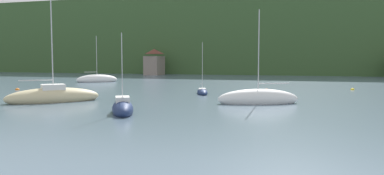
% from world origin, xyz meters
% --- Properties ---
extents(wooded_hillside, '(352.00, 74.47, 43.59)m').
position_xyz_m(wooded_hillside, '(-16.50, 157.00, 8.87)').
color(wooded_hillside, '#38562D').
rests_on(wooded_hillside, ground_plane).
extents(shore_building_west, '(3.84, 6.00, 6.56)m').
position_xyz_m(shore_building_west, '(-28.04, 109.46, 3.18)').
color(shore_building_west, gray).
rests_on(shore_building_west, ground_plane).
extents(sailboat_mid_5, '(7.82, 7.77, 10.98)m').
position_xyz_m(sailboat_mid_5, '(-14.81, 51.31, 0.48)').
color(sailboat_mid_5, '#CCBC8E').
rests_on(sailboat_mid_5, ground_plane).
extents(sailboat_mid_7, '(3.77, 5.20, 6.33)m').
position_xyz_m(sailboat_mid_7, '(-5.22, 46.50, 0.36)').
color(sailboat_mid_7, navy).
rests_on(sailboat_mid_7, ground_plane).
extents(sailboat_far_8, '(6.87, 6.20, 8.52)m').
position_xyz_m(sailboat_far_8, '(-26.53, 79.03, 0.42)').
color(sailboat_far_8, white).
rests_on(sailboat_far_8, ground_plane).
extents(sailboat_far_9, '(2.51, 4.25, 6.18)m').
position_xyz_m(sailboat_far_9, '(-3.32, 62.80, 0.22)').
color(sailboat_far_9, navy).
rests_on(sailboat_far_9, ground_plane).
extents(sailboat_mid_10, '(7.54, 4.38, 8.91)m').
position_xyz_m(sailboat_mid_10, '(3.84, 55.24, 0.42)').
color(sailboat_mid_10, white).
rests_on(sailboat_mid_10, ground_plane).
extents(mooring_buoy_near, '(0.55, 0.55, 0.55)m').
position_xyz_m(mooring_buoy_near, '(3.42, 69.28, 0.00)').
color(mooring_buoy_near, orange).
rests_on(mooring_buoy_near, ground_plane).
extents(mooring_buoy_mid, '(0.50, 0.50, 0.50)m').
position_xyz_m(mooring_buoy_mid, '(14.08, 73.67, 0.00)').
color(mooring_buoy_mid, yellow).
rests_on(mooring_buoy_mid, ground_plane).
extents(mooring_buoy_far, '(0.54, 0.54, 0.54)m').
position_xyz_m(mooring_buoy_far, '(-27.76, 61.35, 0.00)').
color(mooring_buoy_far, orange).
rests_on(mooring_buoy_far, ground_plane).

